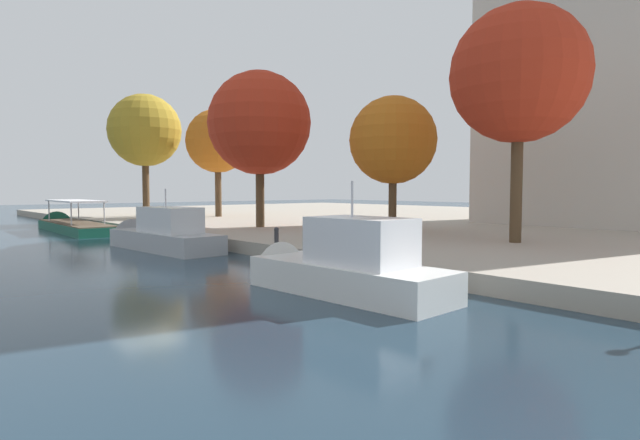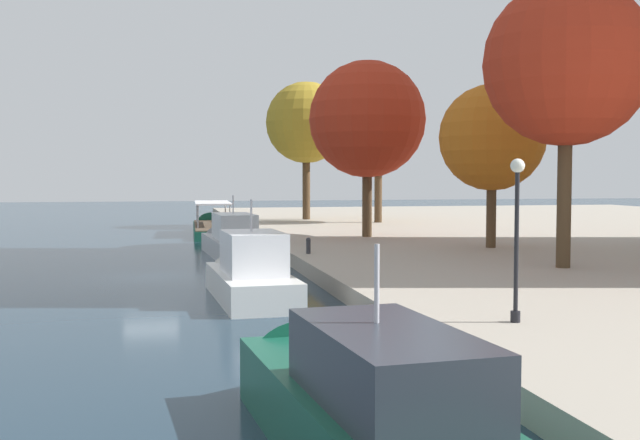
% 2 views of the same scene
% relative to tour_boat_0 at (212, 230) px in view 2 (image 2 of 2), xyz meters
% --- Properties ---
extents(ground_plane, '(220.00, 220.00, 0.00)m').
position_rel_tour_boat_0_xyz_m(ground_plane, '(26.67, -4.66, -0.26)').
color(ground_plane, '#1E3342').
extents(tour_boat_0, '(14.97, 3.51, 3.83)m').
position_rel_tour_boat_0_xyz_m(tour_boat_0, '(0.00, 0.00, 0.00)').
color(tour_boat_0, '#14513D').
rests_on(tour_boat_0, ground_plane).
extents(motor_yacht_1, '(10.11, 3.15, 4.41)m').
position_rel_tour_boat_0_xyz_m(motor_yacht_1, '(17.55, -0.08, 0.49)').
color(motor_yacht_1, '#9EA3A8').
rests_on(motor_yacht_1, ground_plane).
extents(motor_yacht_2, '(8.60, 2.92, 4.71)m').
position_rel_tour_boat_0_xyz_m(motor_yacht_2, '(33.72, -0.93, 0.44)').
color(motor_yacht_2, silver).
rests_on(motor_yacht_2, ground_plane).
extents(motor_yacht_3, '(10.31, 3.20, 4.34)m').
position_rel_tour_boat_0_xyz_m(motor_yacht_3, '(50.94, -1.09, 0.46)').
color(motor_yacht_3, '#14513D').
rests_on(motor_yacht_3, ground_plane).
extents(mooring_bollard_1, '(0.25, 0.25, 0.83)m').
position_rel_tour_boat_0_xyz_m(mooring_bollard_1, '(24.63, 3.18, 0.90)').
color(mooring_bollard_1, '#2D2D33').
rests_on(mooring_bollard_1, dock_promenade).
extents(lamp_post, '(0.38, 0.38, 4.41)m').
position_rel_tour_boat_0_xyz_m(lamp_post, '(43.83, 5.13, 3.11)').
color(lamp_post, black).
rests_on(lamp_post, dock_promenade).
extents(tree_0, '(5.84, 5.84, 8.99)m').
position_rel_tour_boat_0_xyz_m(tree_0, '(23.37, 13.59, 6.50)').
color(tree_0, '#4C3823').
rests_on(tree_0, dock_promenade).
extents(tree_1, '(7.57, 7.57, 11.42)m').
position_rel_tour_boat_0_xyz_m(tree_1, '(14.41, 8.85, 8.04)').
color(tree_1, '#4C3823').
rests_on(tree_1, dock_promenade).
extents(tree_2, '(7.40, 7.40, 12.53)m').
position_rel_tour_boat_0_xyz_m(tree_2, '(-6.02, 8.97, 9.03)').
color(tree_2, '#4C3823').
rests_on(tree_2, dock_promenade).
extents(tree_3, '(7.09, 7.09, 12.30)m').
position_rel_tour_boat_0_xyz_m(tree_3, '(32.81, 12.84, 9.32)').
color(tree_3, '#4C3823').
rests_on(tree_3, dock_promenade).
extents(tree_4, '(6.42, 6.42, 10.87)m').
position_rel_tour_boat_0_xyz_m(tree_4, '(-0.46, 14.28, 8.06)').
color(tree_4, '#4C3823').
rests_on(tree_4, dock_promenade).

